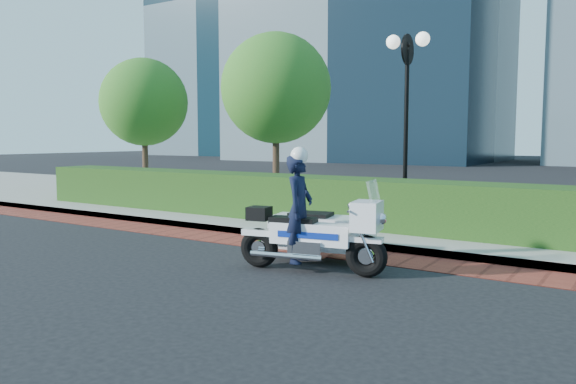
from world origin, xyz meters
The scene contains 9 objects.
ground centered at (0.00, 0.00, 0.00)m, with size 120.00×120.00×0.00m, color black.
brick_strip centered at (0.00, 1.50, 0.01)m, with size 60.00×1.00×0.01m, color maroon.
sidewalk centered at (0.00, 6.00, 0.07)m, with size 60.00×8.00×0.15m, color gray.
hedge_main centered at (0.00, 3.60, 0.65)m, with size 18.00×1.20×1.00m, color black.
lamppost centered at (1.00, 5.20, 2.96)m, with size 1.02×0.70×4.21m.
tree_a centered at (-9.00, 6.50, 3.22)m, with size 3.00×3.00×4.58m.
tree_b centered at (-3.50, 6.50, 3.43)m, with size 3.20×3.20×4.89m.
tower_far_left centered at (-36.00, 46.00, 17.00)m, with size 16.00×14.00×34.00m, color black.
police_motorcycle centered at (1.41, 0.30, 0.64)m, with size 2.31×1.66×1.88m.
Camera 1 is at (5.79, -7.12, 2.01)m, focal length 35.00 mm.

